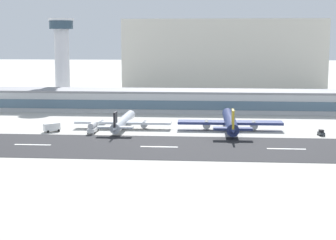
{
  "coord_description": "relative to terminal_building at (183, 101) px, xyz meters",
  "views": [
    {
      "loc": [
        16.86,
        -167.22,
        34.11
      ],
      "look_at": [
        0.62,
        30.08,
        4.05
      ],
      "focal_mm": 57.49,
      "sensor_mm": 36.0,
      "label": 1
    }
  ],
  "objects": [
    {
      "name": "service_fuel_truck_0",
      "position": [
        -29.49,
        -61.42,
        -3.02
      ],
      "size": [
        2.93,
        8.52,
        3.95
      ],
      "rotation": [
        0.0,
        0.0,
        1.58
      ],
      "color": "white",
      "rests_on": "ground_plane"
    },
    {
      "name": "runway_centreline_dash_4",
      "position": [
        -2.72,
        -85.65,
        -4.97
      ],
      "size": [
        12.0,
        1.2,
        0.01
      ],
      "primitive_type": "cube",
      "color": "white",
      "rests_on": "runway_strip"
    },
    {
      "name": "airliner_gold_tail_gate_1",
      "position": [
        20.69,
        -52.99,
        -1.78
      ],
      "size": [
        39.17,
        49.14,
        10.25
      ],
      "rotation": [
        0.0,
        0.0,
        1.59
      ],
      "color": "navy",
      "rests_on": "ground_plane"
    },
    {
      "name": "runway_strip",
      "position": [
        -3.05,
        -85.65,
        -5.01
      ],
      "size": [
        800.0,
        37.87,
        0.08
      ],
      "primitive_type": "cube",
      "color": "#262628",
      "rests_on": "ground_plane"
    },
    {
      "name": "terminal_building",
      "position": [
        0.0,
        0.0,
        0.0
      ],
      "size": [
        183.81,
        20.88,
        10.09
      ],
      "color": "#B7BABC",
      "rests_on": "ground_plane"
    },
    {
      "name": "service_box_truck_1",
      "position": [
        -44.97,
        -60.96,
        -3.26
      ],
      "size": [
        6.12,
        5.72,
        3.25
      ],
      "rotation": [
        0.0,
        0.0,
        3.85
      ],
      "color": "white",
      "rests_on": "ground_plane"
    },
    {
      "name": "distant_hotel_block",
      "position": [
        21.04,
        112.72,
        18.37
      ],
      "size": [
        133.69,
        27.74,
        46.85
      ],
      "primitive_type": "cube",
      "color": "beige",
      "rests_on": "ground_plane"
    },
    {
      "name": "service_baggage_tug_2",
      "position": [
        52.59,
        -60.97,
        -4.01
      ],
      "size": [
        2.43,
        3.46,
        2.2
      ],
      "rotation": [
        0.0,
        0.0,
        4.92
      ],
      "color": "#2D3338",
      "rests_on": "ground_plane"
    },
    {
      "name": "ground_plane",
      "position": [
        -3.05,
        -85.06,
        -5.05
      ],
      "size": [
        1400.0,
        1400.0,
        0.0
      ],
      "primitive_type": "plane",
      "color": "#B2AFA8"
    },
    {
      "name": "airliner_black_tail_gate_0",
      "position": [
        -19.89,
        -52.8,
        -2.3
      ],
      "size": [
        36.75,
        41.46,
        8.66
      ],
      "rotation": [
        0.0,
        0.0,
        1.57
      ],
      "color": "silver",
      "rests_on": "ground_plane"
    },
    {
      "name": "runway_centreline_dash_5",
      "position": [
        37.16,
        -85.65,
        -4.97
      ],
      "size": [
        12.0,
        1.2,
        0.01
      ],
      "primitive_type": "cube",
      "color": "white",
      "rests_on": "runway_strip"
    },
    {
      "name": "runway_centreline_dash_3",
      "position": [
        -43.92,
        -85.65,
        -4.97
      ],
      "size": [
        12.0,
        1.2,
        0.01
      ],
      "primitive_type": "cube",
      "color": "white",
      "rests_on": "runway_strip"
    },
    {
      "name": "control_tower",
      "position": [
        -64.83,
        25.42,
        20.59
      ],
      "size": [
        13.26,
        13.26,
        44.53
      ],
      "color": "silver",
      "rests_on": "ground_plane"
    }
  ]
}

